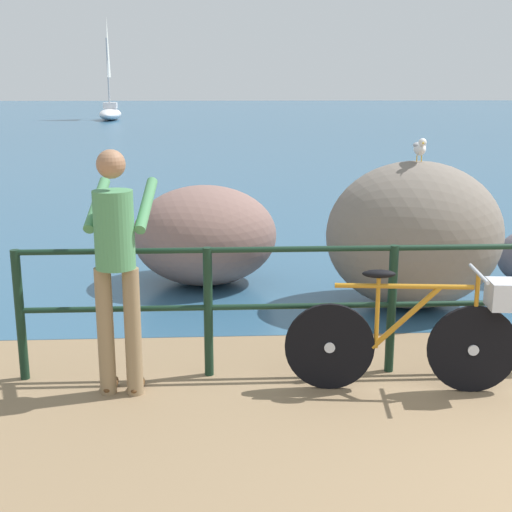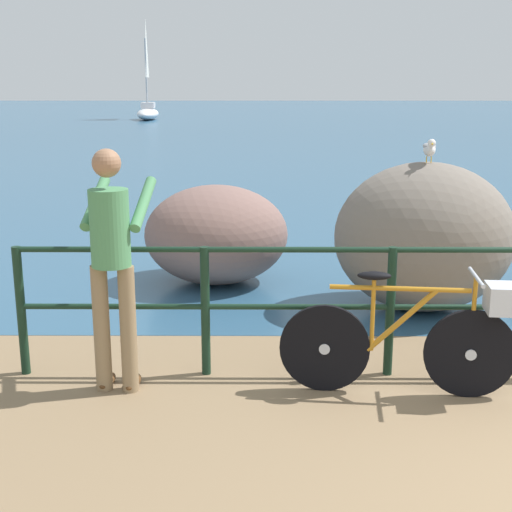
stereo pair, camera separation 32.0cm
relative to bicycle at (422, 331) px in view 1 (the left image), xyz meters
name	(u,v)px [view 1 (the left image)]	position (x,y,z in m)	size (l,w,h in m)	color
ground_plane	(302,154)	(1.28, 18.27, -0.51)	(120.00, 120.00, 0.10)	#846B4C
sea_surface	(257,115)	(1.28, 46.20, -0.46)	(120.00, 90.00, 0.01)	#2D5675
bicycle	(422,331)	(0.00, 0.00, 0.00)	(1.69, 0.48, 0.92)	black
person_at_railing	(117,261)	(-2.19, 0.09, 0.53)	(0.49, 0.66, 1.78)	#8C7251
breakwater_boulder_main	(414,235)	(0.48, 2.01, 0.27)	(1.76, 1.44, 1.48)	slate
breakwater_boulder_left	(205,235)	(-1.63, 2.96, 0.09)	(1.61, 1.44, 1.12)	#806058
seagull	(420,147)	(0.47, 1.94, 1.15)	(0.14, 0.34, 0.23)	gold
sailboat	(110,108)	(-8.21, 40.11, 0.24)	(1.57, 4.47, 6.16)	white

